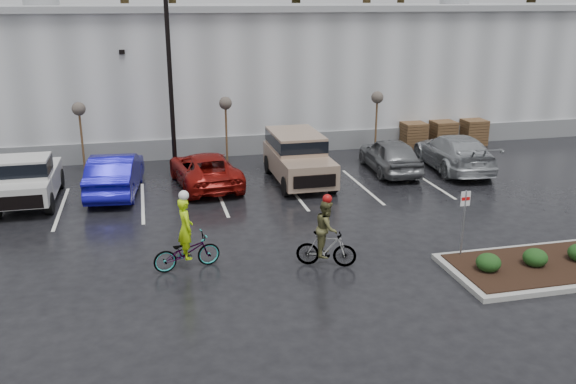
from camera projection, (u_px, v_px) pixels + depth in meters
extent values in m
plane|color=black|center=(342.00, 275.00, 17.41)|extent=(120.00, 120.00, 0.00)
cube|color=#A8AAAC|center=(230.00, 68.00, 36.73)|extent=(60.00, 15.00, 7.00)
cube|color=slate|center=(253.00, 145.00, 30.65)|extent=(60.00, 0.12, 1.00)
cube|color=#999B9E|center=(228.00, 7.00, 35.65)|extent=(60.50, 15.50, 0.30)
cube|color=#213717|center=(196.00, 48.00, 58.20)|extent=(80.00, 25.00, 6.00)
cylinder|color=black|center=(170.00, 72.00, 26.28)|extent=(0.20, 0.20, 9.00)
cylinder|color=#4E331F|center=(82.00, 142.00, 27.27)|extent=(0.10, 0.10, 2.80)
sphere|color=#463F38|center=(79.00, 109.00, 26.81)|extent=(0.60, 0.60, 0.60)
cylinder|color=#4E331F|center=(226.00, 135.00, 28.70)|extent=(0.10, 0.10, 2.80)
sphere|color=#463F38|center=(225.00, 103.00, 28.24)|extent=(0.60, 0.60, 0.60)
cylinder|color=#4E331F|center=(376.00, 127.00, 30.35)|extent=(0.10, 0.10, 2.80)
sphere|color=#463F38|center=(377.00, 97.00, 29.89)|extent=(0.60, 0.60, 0.60)
cube|color=#4E331F|center=(413.00, 135.00, 32.05)|extent=(1.20, 1.20, 1.35)
cube|color=#4E331F|center=(443.00, 133.00, 32.42)|extent=(1.20, 1.20, 1.35)
cube|color=#4E331F|center=(473.00, 132.00, 32.82)|extent=(1.20, 1.20, 1.35)
ellipsoid|color=black|center=(488.00, 263.00, 17.23)|extent=(0.70, 0.70, 0.52)
ellipsoid|color=black|center=(535.00, 258.00, 17.56)|extent=(0.70, 0.70, 0.52)
cylinder|color=gray|center=(463.00, 226.00, 18.09)|extent=(0.05, 0.05, 2.20)
cube|color=white|center=(466.00, 199.00, 17.83)|extent=(0.30, 0.02, 0.45)
cube|color=red|center=(466.00, 199.00, 17.83)|extent=(0.26, 0.02, 0.10)
imported|color=#100D95|center=(115.00, 173.00, 24.48)|extent=(2.28, 5.18, 1.65)
imported|color=maroon|center=(205.00, 169.00, 25.50)|extent=(2.91, 5.35, 1.42)
imported|color=slate|center=(390.00, 155.00, 27.54)|extent=(2.11, 4.69, 1.57)
imported|color=#ACB1B4|center=(454.00, 152.00, 27.93)|extent=(2.77, 5.78, 1.62)
imported|color=#3F3F44|center=(187.00, 252.00, 17.70)|extent=(2.07, 1.06, 1.04)
imported|color=#ADE30C|center=(185.00, 228.00, 17.47)|extent=(0.55, 0.73, 1.81)
sphere|color=silver|center=(184.00, 196.00, 17.17)|extent=(0.30, 0.30, 0.30)
imported|color=#3F3F44|center=(326.00, 249.00, 17.87)|extent=(1.77, 1.09, 1.07)
imported|color=#4F4E2A|center=(327.00, 228.00, 17.67)|extent=(0.71, 0.92, 1.68)
sphere|color=#990C0C|center=(327.00, 199.00, 17.40)|extent=(0.28, 0.28, 0.28)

